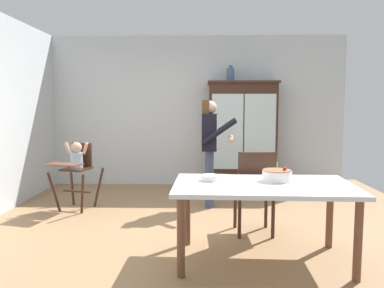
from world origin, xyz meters
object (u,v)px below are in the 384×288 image
(dining_chair_far_side, at_px, (255,187))
(ceramic_vase, at_px, (231,74))
(serving_bowl, at_px, (210,178))
(birthday_cake, at_px, (277,175))
(adult_person, at_px, (210,140))
(dining_table, at_px, (263,193))
(high_chair_with_toddler, at_px, (76,163))
(china_cabinet, at_px, (242,135))

(dining_chair_far_side, bearing_deg, ceramic_vase, -90.07)
(serving_bowl, bearing_deg, birthday_cake, -0.51)
(adult_person, relative_size, dining_table, 0.91)
(adult_person, bearing_deg, high_chair_with_toddler, 100.35)
(dining_table, bearing_deg, high_chair_with_toddler, 142.95)
(adult_person, distance_m, dining_chair_far_side, 1.38)
(high_chair_with_toddler, relative_size, dining_chair_far_side, 0.99)
(high_chair_with_toddler, height_order, serving_bowl, high_chair_with_toddler)
(ceramic_vase, xyz_separation_m, birthday_cake, (0.21, -3.07, -1.20))
(dining_table, height_order, birthday_cake, birthday_cake)
(birthday_cake, relative_size, dining_chair_far_side, 0.29)
(dining_table, xyz_separation_m, birthday_cake, (0.15, 0.13, 0.14))
(china_cabinet, height_order, high_chair_with_toddler, china_cabinet)
(high_chair_with_toddler, height_order, birthday_cake, high_chair_with_toddler)
(dining_chair_far_side, bearing_deg, serving_bowl, 44.59)
(birthday_cake, bearing_deg, adult_person, 108.28)
(china_cabinet, xyz_separation_m, dining_chair_far_side, (-0.13, -2.50, -0.39))
(high_chair_with_toddler, height_order, dining_chair_far_side, dining_chair_far_side)
(high_chair_with_toddler, xyz_separation_m, dining_chair_far_side, (2.35, -1.06, -0.10))
(dining_table, relative_size, birthday_cake, 6.00)
(ceramic_vase, distance_m, dining_chair_far_side, 2.89)
(china_cabinet, xyz_separation_m, high_chair_with_toddler, (-2.48, -1.44, -0.29))
(ceramic_vase, bearing_deg, dining_chair_far_side, -87.98)
(dining_chair_far_side, bearing_deg, high_chair_with_toddler, -26.40)
(high_chair_with_toddler, xyz_separation_m, adult_person, (1.88, 0.17, 0.31))
(high_chair_with_toddler, xyz_separation_m, birthday_cake, (2.47, -1.62, 0.14))
(china_cabinet, relative_size, dining_chair_far_side, 1.95)
(ceramic_vase, height_order, serving_bowl, ceramic_vase)
(dining_table, bearing_deg, ceramic_vase, 91.02)
(birthday_cake, distance_m, serving_bowl, 0.64)
(dining_table, bearing_deg, china_cabinet, 87.15)
(dining_table, bearing_deg, serving_bowl, 164.48)
(dining_table, height_order, dining_chair_far_side, dining_chair_far_side)
(adult_person, xyz_separation_m, dining_table, (0.44, -1.92, -0.32))
(birthday_cake, distance_m, dining_chair_far_side, 0.62)
(birthday_cake, relative_size, serving_bowl, 1.56)
(china_cabinet, relative_size, adult_person, 1.23)
(adult_person, xyz_separation_m, serving_bowl, (-0.05, -1.78, -0.20))
(dining_table, distance_m, birthday_cake, 0.25)
(ceramic_vase, distance_m, serving_bowl, 3.33)
(ceramic_vase, relative_size, serving_bowl, 1.50)
(high_chair_with_toddler, xyz_separation_m, dining_table, (2.32, -1.75, -0.00))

